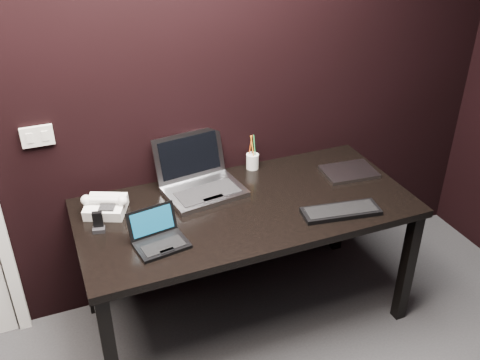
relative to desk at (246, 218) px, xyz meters
name	(u,v)px	position (x,y,z in m)	size (l,w,h in m)	color
wall_back	(161,82)	(-0.30, 0.40, 0.64)	(4.00, 4.00, 0.00)	black
wall_switch	(37,136)	(-0.92, 0.39, 0.46)	(0.15, 0.02, 0.10)	silver
desk	(246,218)	(0.00, 0.00, 0.00)	(1.70, 0.80, 0.74)	black
netbook	(159,238)	(-0.49, -0.15, 0.11)	(0.26, 0.24, 0.15)	black
silver_laptop	(200,181)	(-0.17, 0.23, 0.13)	(0.44, 0.41, 0.27)	#9A9A9F
ext_keyboard	(341,211)	(0.40, -0.25, 0.09)	(0.41, 0.19, 0.02)	black
closed_laptop	(349,172)	(0.66, 0.09, 0.09)	(0.31, 0.23, 0.02)	#9F9FA4
desk_phone	(106,206)	(-0.67, 0.19, 0.12)	(0.24, 0.24, 0.11)	white
mobile_phone	(98,224)	(-0.73, 0.06, 0.11)	(0.06, 0.06, 0.10)	black
pen_cup	(252,161)	(0.18, 0.35, 0.13)	(0.07, 0.07, 0.21)	silver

